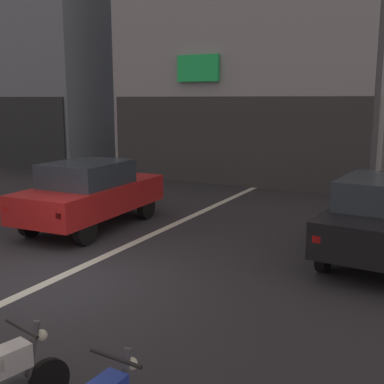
% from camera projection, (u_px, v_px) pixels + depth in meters
% --- Properties ---
extents(ground_plane, '(120.00, 120.00, 0.00)m').
position_uv_depth(ground_plane, '(50.00, 282.00, 8.42)').
color(ground_plane, '#2B2B30').
extents(lane_centre_line, '(0.20, 18.00, 0.01)m').
position_uv_depth(lane_centre_line, '(202.00, 211.00, 13.65)').
color(lane_centre_line, silver).
rests_on(lane_centre_line, ground).
extents(building_corner_left, '(8.20, 8.58, 11.45)m').
position_uv_depth(building_corner_left, '(59.00, 48.00, 25.26)').
color(building_corner_left, gray).
rests_on(building_corner_left, ground).
extents(car_red_crossing_near, '(1.92, 4.17, 1.64)m').
position_uv_depth(car_red_crossing_near, '(91.00, 192.00, 11.82)').
color(car_red_crossing_near, black).
rests_on(car_red_crossing_near, ground).
extents(car_silver_down_street, '(1.87, 4.14, 1.64)m').
position_uv_depth(car_silver_down_street, '(316.00, 159.00, 18.27)').
color(car_silver_down_street, black).
rests_on(car_silver_down_street, ground).
extents(street_lamp, '(0.36, 0.36, 6.44)m').
position_uv_depth(street_lamp, '(380.00, 63.00, 11.33)').
color(street_lamp, '#47474C').
rests_on(street_lamp, ground).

